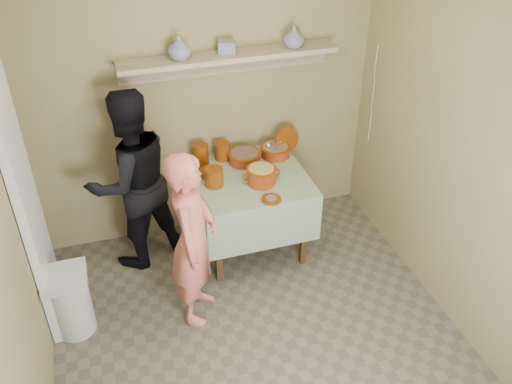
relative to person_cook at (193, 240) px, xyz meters
name	(u,v)px	position (x,y,z in m)	size (l,w,h in m)	color
ground	(267,357)	(0.37, -0.61, -0.72)	(3.50, 3.50, 0.00)	#605B4C
tile_panel	(29,209)	(-1.09, 0.34, 0.28)	(0.06, 0.70, 2.00)	silver
plate_stack_a	(201,154)	(0.28, 0.98, 0.13)	(0.14, 0.14, 0.19)	#662602
plate_stack_b	(222,151)	(0.48, 1.00, 0.12)	(0.14, 0.14, 0.16)	#662602
bowl_stack	(214,177)	(0.31, 0.61, 0.12)	(0.16, 0.16, 0.16)	#662602
empty_bowl	(207,172)	(0.29, 0.79, 0.06)	(0.16, 0.16, 0.05)	#662602
propped_lid	(287,140)	(1.08, 0.96, 0.16)	(0.25, 0.25, 0.02)	#662602
vase_right	(294,37)	(1.12, 0.99, 1.09)	(0.17, 0.17, 0.18)	navy
vase_left	(179,48)	(0.17, 1.00, 1.09)	(0.18, 0.18, 0.19)	navy
ceramic_box	(227,48)	(0.56, 1.02, 1.05)	(0.14, 0.10, 0.10)	navy
person_cook	(193,240)	(0.00, 0.00, 0.00)	(0.53, 0.35, 1.45)	#D7695D
person_helper	(132,181)	(-0.34, 0.81, 0.08)	(0.78, 0.61, 1.61)	black
room_shell	(270,171)	(0.37, -0.61, 0.89)	(3.04, 3.54, 2.62)	#928559
serving_table	(249,187)	(0.62, 0.67, -0.08)	(0.97, 0.97, 0.76)	#4C2D16
cazuela_meat_a	(244,157)	(0.65, 0.88, 0.10)	(0.30, 0.30, 0.10)	maroon
cazuela_meat_b	(275,150)	(0.95, 0.91, 0.10)	(0.28, 0.28, 0.10)	maroon
ladle	(269,145)	(0.89, 0.93, 0.15)	(0.08, 0.26, 0.19)	silver
cazuela_rice	(261,174)	(0.69, 0.52, 0.12)	(0.33, 0.25, 0.14)	maroon
front_plate	(271,199)	(0.69, 0.26, 0.05)	(0.16, 0.16, 0.03)	#662602
wall_shelf	(229,58)	(0.57, 1.04, 0.95)	(1.80, 0.25, 0.21)	tan
trash_bin	(70,302)	(-0.95, 0.09, -0.44)	(0.32, 0.32, 0.56)	silver
electrical_cord	(373,95)	(1.84, 0.87, 0.53)	(0.01, 0.05, 0.90)	silver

